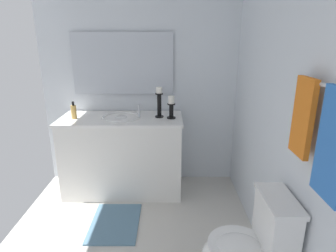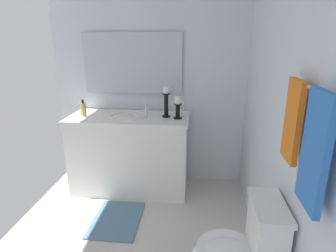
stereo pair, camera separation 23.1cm
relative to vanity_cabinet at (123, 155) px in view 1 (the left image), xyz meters
name	(u,v)px [view 1 (the left image)]	position (x,y,z in m)	size (l,w,h in m)	color
floor	(130,251)	(0.97, 0.18, -0.44)	(2.59, 2.21, 0.02)	beige
wall_back	(283,104)	(0.97, 1.29, 0.80)	(2.59, 0.04, 2.45)	silver
wall_left	(140,78)	(-0.33, 0.18, 0.80)	(0.04, 2.21, 2.45)	silver
vanity_cabinet	(123,155)	(0.00, 0.00, 0.00)	(0.58, 1.30, 0.86)	white
sink_basin	(121,121)	(0.00, 0.00, 0.39)	(0.40, 0.40, 0.24)	white
mirror	(123,64)	(-0.28, 0.00, 0.96)	(0.02, 1.10, 0.66)	silver
candle_holder_tall	(171,107)	(0.03, 0.53, 0.55)	(0.09, 0.09, 0.24)	black
candle_holder_short	(159,102)	(-0.02, 0.40, 0.59)	(0.09, 0.09, 0.32)	black
soap_bottle	(74,112)	(0.04, -0.48, 0.50)	(0.06, 0.06, 0.18)	#E5B259
toilet	(248,251)	(1.39, 1.01, -0.06)	(0.39, 0.54, 0.75)	white
towel_bar	(328,86)	(1.58, 1.23, 1.02)	(0.02, 0.02, 0.61)	silver
towel_near_vanity	(303,117)	(1.43, 1.21, 0.83)	(0.19, 0.03, 0.42)	orange
towel_center	(334,146)	(1.73, 1.21, 0.79)	(0.22, 0.03, 0.51)	blue
bath_mat	(115,223)	(0.62, 0.00, -0.42)	(0.60, 0.44, 0.02)	slate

